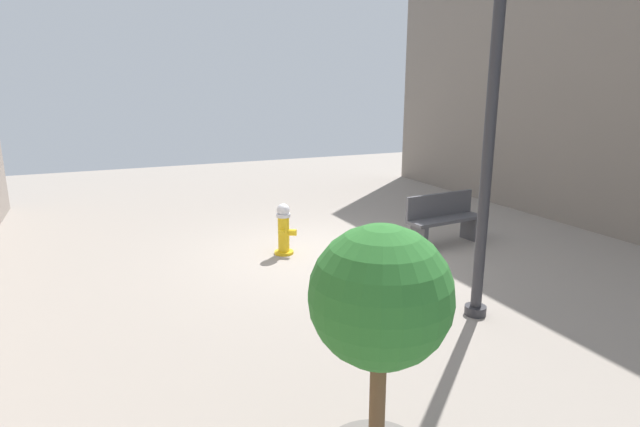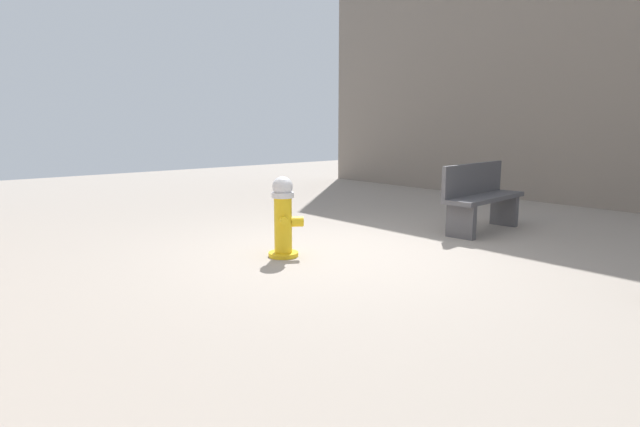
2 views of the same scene
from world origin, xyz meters
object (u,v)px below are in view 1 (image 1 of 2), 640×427
Objects in this scene: fire_hydrant at (284,229)px; planter_tree at (379,343)px; bench_near at (443,218)px; street_lamp at (492,100)px.

fire_hydrant is 5.84m from planter_tree.
bench_near is 3.90m from street_lamp.
fire_hydrant is at bearing -66.83° from street_lamp.
fire_hydrant is 0.44× the size of planter_tree.
bench_near is at bearing 168.44° from fire_hydrant.
fire_hydrant is 0.20× the size of street_lamp.
bench_near is 0.36× the size of street_lamp.
planter_tree is (1.36, 5.62, 0.83)m from fire_hydrant.
bench_near is at bearing -130.96° from planter_tree.
street_lamp is at bearing -141.39° from planter_tree.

